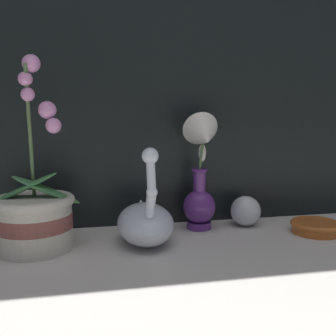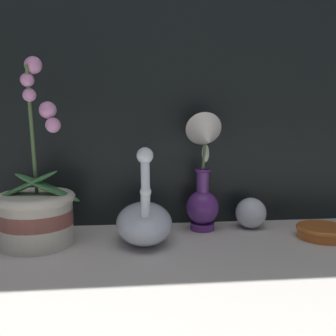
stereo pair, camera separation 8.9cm
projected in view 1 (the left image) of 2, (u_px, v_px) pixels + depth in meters
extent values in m
plane|color=beige|center=(192.00, 256.00, 0.80)|extent=(2.80, 2.80, 0.00)
cylinder|color=beige|center=(35.00, 223.00, 0.84)|extent=(0.16, 0.16, 0.11)
cylinder|color=brown|center=(34.00, 221.00, 0.84)|extent=(0.16, 0.16, 0.03)
torus|color=beige|center=(33.00, 201.00, 0.83)|extent=(0.17, 0.17, 0.02)
cylinder|color=#4C6B3D|center=(30.00, 132.00, 0.81)|extent=(0.01, 0.04, 0.28)
ellipsoid|color=#427F47|center=(46.00, 190.00, 0.83)|extent=(0.14, 0.05, 0.07)
ellipsoid|color=#427F47|center=(20.00, 190.00, 0.83)|extent=(0.17, 0.07, 0.09)
sphere|color=#DB8EC6|center=(31.00, 63.00, 0.79)|extent=(0.04, 0.04, 0.04)
sphere|color=#DB8EC6|center=(25.00, 79.00, 0.79)|extent=(0.03, 0.03, 0.03)
sphere|color=#DB8EC6|center=(28.00, 94.00, 0.79)|extent=(0.03, 0.03, 0.03)
sphere|color=#DB8EC6|center=(47.00, 110.00, 0.80)|extent=(0.04, 0.04, 0.04)
sphere|color=#DB8EC6|center=(54.00, 126.00, 0.79)|extent=(0.03, 0.03, 0.03)
ellipsoid|color=silver|center=(145.00, 224.00, 0.88)|extent=(0.13, 0.18, 0.09)
cone|color=silver|center=(141.00, 211.00, 0.94)|extent=(0.06, 0.08, 0.08)
cylinder|color=silver|center=(150.00, 206.00, 0.80)|extent=(0.02, 0.06, 0.08)
sphere|color=silver|center=(152.00, 192.00, 0.77)|extent=(0.02, 0.02, 0.02)
cylinder|color=silver|center=(151.00, 174.00, 0.78)|extent=(0.02, 0.04, 0.07)
sphere|color=silver|center=(150.00, 156.00, 0.78)|extent=(0.03, 0.03, 0.03)
cylinder|color=#602D7F|center=(199.00, 225.00, 0.99)|extent=(0.06, 0.06, 0.02)
ellipsoid|color=#602D7F|center=(199.00, 207.00, 0.99)|extent=(0.08, 0.08, 0.09)
cylinder|color=#602D7F|center=(200.00, 181.00, 0.98)|extent=(0.03, 0.03, 0.05)
torus|color=#602D7F|center=(200.00, 170.00, 0.97)|extent=(0.04, 0.04, 0.01)
cylinder|color=#567A47|center=(201.00, 157.00, 0.96)|extent=(0.01, 0.03, 0.07)
cone|color=white|center=(204.00, 135.00, 0.93)|extent=(0.09, 0.10, 0.11)
ellipsoid|color=white|center=(202.00, 153.00, 0.96)|extent=(0.02, 0.02, 0.04)
sphere|color=silver|center=(246.00, 211.00, 1.01)|extent=(0.08, 0.08, 0.08)
cylinder|color=#C66628|center=(316.00, 227.00, 0.96)|extent=(0.11, 0.11, 0.03)
torus|color=#C66628|center=(316.00, 224.00, 0.96)|extent=(0.12, 0.12, 0.01)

